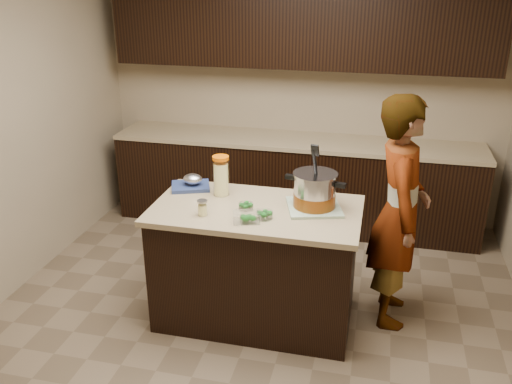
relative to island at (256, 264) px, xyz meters
The scene contains 13 objects.
ground_plane 0.45m from the island, ahead, with size 4.00×4.00×0.00m, color brown.
room_shell 1.26m from the island, ahead, with size 4.04×4.04×2.72m.
back_cabinets 1.81m from the island, 90.00° to the left, with size 3.60×0.63×2.33m.
island is the anchor object (origin of this frame).
dish_towel 0.61m from the island, 12.00° to the left, with size 0.36×0.36×0.02m, color #5E8C60.
stock_pot 0.70m from the island, 11.97° to the left, with size 0.43×0.36×0.44m.
lemonade_pitcher 0.68m from the island, 150.08° to the left, with size 0.14×0.14×0.29m.
mason_jar 0.63m from the island, 148.52° to the right, with size 0.09×0.09×0.11m.
broccoli_tub_left 0.48m from the island, 144.73° to the right, with size 0.12×0.12×0.05m.
broccoli_tub_right 0.50m from the island, 58.04° to the right, with size 0.13×0.13×0.05m.
broccoli_tub_rect 0.53m from the island, 92.92° to the right, with size 0.20×0.17×0.06m.
blue_tray 0.78m from the island, 156.44° to the left, with size 0.34×0.31×0.11m.
person 1.09m from the island, 14.91° to the left, with size 0.62×0.41×1.70m, color gray.
Camera 1 is at (0.79, -3.36, 2.45)m, focal length 38.00 mm.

